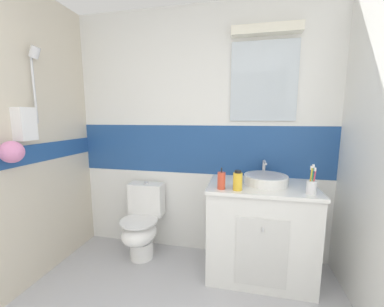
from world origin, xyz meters
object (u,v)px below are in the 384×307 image
object	(u,v)px
sink_basin	(266,179)
soap_dispenser	(221,180)
toothbrush_cup	(311,186)
mouthwash_bottle	(238,181)
toilet	(142,223)

from	to	relation	value
sink_basin	soap_dispenser	size ratio (longest dim) A/B	2.32
sink_basin	soap_dispenser	distance (m)	0.43
toothbrush_cup	mouthwash_bottle	bearing A→B (deg)	-177.98
soap_dispenser	mouthwash_bottle	world-z (taller)	soap_dispenser
toothbrush_cup	mouthwash_bottle	distance (m)	0.55
sink_basin	toothbrush_cup	size ratio (longest dim) A/B	1.82
sink_basin	toothbrush_cup	distance (m)	0.38
toothbrush_cup	mouthwash_bottle	size ratio (longest dim) A/B	1.42
toilet	toothbrush_cup	world-z (taller)	toothbrush_cup
toothbrush_cup	mouthwash_bottle	world-z (taller)	toothbrush_cup
sink_basin	soap_dispenser	world-z (taller)	sink_basin
toothbrush_cup	soap_dispenser	xyz separation A→B (m)	(-0.68, -0.02, 0.01)
sink_basin	toothbrush_cup	bearing A→B (deg)	-33.73
toilet	mouthwash_bottle	distance (m)	1.14
sink_basin	toilet	bearing A→B (deg)	179.39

